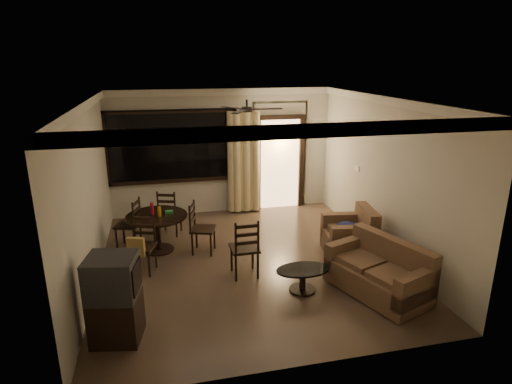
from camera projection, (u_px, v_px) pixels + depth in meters
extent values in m
plane|color=#7F6651|center=(248.00, 262.00, 7.50)|extent=(5.50, 5.50, 0.00)
plane|color=beige|center=(222.00, 152.00, 9.64)|extent=(5.00, 0.00, 5.00)
plane|color=beige|center=(301.00, 257.00, 4.53)|extent=(5.00, 0.00, 5.00)
plane|color=beige|center=(88.00, 196.00, 6.55)|extent=(0.00, 5.50, 5.50)
plane|color=beige|center=(384.00, 177.00, 7.62)|extent=(0.00, 5.50, 5.50)
plane|color=white|center=(247.00, 100.00, 6.67)|extent=(5.50, 5.50, 0.00)
cube|color=black|center=(172.00, 147.00, 9.33)|extent=(2.70, 0.04, 1.45)
cylinder|color=black|center=(175.00, 110.00, 9.03)|extent=(3.20, 0.03, 0.03)
cube|color=#FFC684|center=(280.00, 164.00, 10.00)|extent=(0.91, 0.03, 2.08)
cube|color=white|center=(357.00, 168.00, 8.63)|extent=(0.02, 0.18, 0.12)
cylinder|color=black|center=(247.00, 103.00, 6.69)|extent=(0.03, 0.03, 0.12)
cylinder|color=black|center=(247.00, 109.00, 6.71)|extent=(0.16, 0.16, 0.08)
cylinder|color=black|center=(157.00, 216.00, 7.77)|extent=(1.11, 1.11, 0.04)
cylinder|color=black|center=(158.00, 233.00, 7.87)|extent=(0.11, 0.11, 0.65)
cylinder|color=black|center=(159.00, 249.00, 7.97)|extent=(0.55, 0.55, 0.03)
cylinder|color=maroon|center=(152.00, 208.00, 7.78)|extent=(0.06, 0.06, 0.22)
cylinder|color=#BC8614|center=(159.00, 211.00, 7.69)|extent=(0.06, 0.06, 0.18)
cube|color=#257C32|center=(169.00, 212.00, 7.85)|extent=(0.14, 0.10, 0.05)
cube|color=black|center=(128.00, 225.00, 7.97)|extent=(0.53, 0.53, 0.04)
cube|color=black|center=(203.00, 229.00, 7.76)|extent=(0.53, 0.53, 0.04)
cube|color=black|center=(141.00, 247.00, 7.03)|extent=(0.53, 0.53, 0.04)
cube|color=#AA8E48|center=(136.00, 247.00, 6.78)|extent=(0.29, 0.16, 0.32)
cube|color=black|center=(170.00, 213.00, 8.60)|extent=(0.53, 0.53, 0.04)
cube|color=black|center=(117.00, 318.00, 5.36)|extent=(0.68, 0.63, 0.60)
cube|color=black|center=(112.00, 277.00, 5.20)|extent=(0.68, 0.63, 0.53)
cube|color=black|center=(137.00, 277.00, 5.21)|extent=(0.10, 0.42, 0.36)
cube|color=#42271E|center=(377.00, 281.00, 6.44)|extent=(1.28, 1.70, 0.38)
cube|color=#42271E|center=(393.00, 257.00, 6.51)|extent=(0.70, 1.48, 0.61)
cube|color=#42271E|center=(416.00, 289.00, 5.85)|extent=(0.81, 0.44, 0.47)
cube|color=#42271E|center=(346.00, 253.00, 6.92)|extent=(0.81, 0.44, 0.47)
cube|color=#42271E|center=(376.00, 269.00, 6.35)|extent=(0.99, 1.44, 0.11)
cube|color=#42271E|center=(348.00, 243.00, 7.76)|extent=(0.95, 0.95, 0.40)
cube|color=#42271E|center=(367.00, 225.00, 7.69)|extent=(0.31, 0.86, 0.64)
cube|color=#42271E|center=(354.00, 240.00, 7.39)|extent=(0.86, 0.29, 0.50)
cube|color=#42271E|center=(344.00, 226.00, 8.02)|extent=(0.86, 0.29, 0.50)
cube|color=#42271E|center=(346.00, 231.00, 7.69)|extent=(0.68, 0.72, 0.12)
ellipsoid|color=#121850|center=(347.00, 225.00, 7.66)|extent=(0.36, 0.30, 0.11)
ellipsoid|color=black|center=(303.00, 270.00, 6.48)|extent=(0.83, 0.50, 0.03)
cylinder|color=black|center=(303.00, 280.00, 6.53)|extent=(0.09, 0.09, 0.33)
cylinder|color=black|center=(302.00, 289.00, 6.58)|extent=(0.41, 0.41, 0.03)
cube|color=black|center=(244.00, 248.00, 6.92)|extent=(0.45, 0.45, 0.04)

